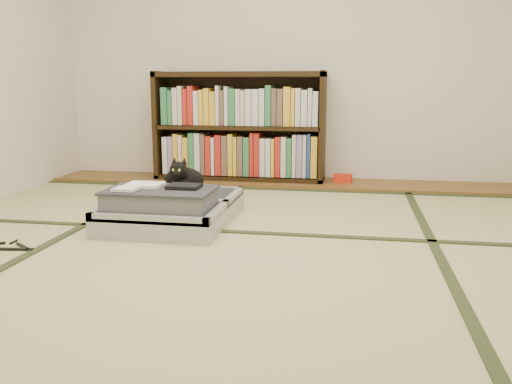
# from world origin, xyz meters

# --- Properties ---
(floor) EXTENTS (4.50, 4.50, 0.00)m
(floor) POSITION_xyz_m (0.00, 0.00, 0.00)
(floor) COLOR tan
(floor) RESTS_ON ground
(wood_strip) EXTENTS (4.00, 0.50, 0.02)m
(wood_strip) POSITION_xyz_m (0.00, 2.00, 0.01)
(wood_strip) COLOR brown
(wood_strip) RESTS_ON ground
(red_item) EXTENTS (0.16, 0.11, 0.07)m
(red_item) POSITION_xyz_m (0.49, 2.03, 0.06)
(red_item) COLOR red
(red_item) RESTS_ON wood_strip
(tatami_borders) EXTENTS (4.00, 4.50, 0.01)m
(tatami_borders) POSITION_xyz_m (0.00, 0.49, 0.00)
(tatami_borders) COLOR #2D381E
(tatami_borders) RESTS_ON ground
(bookcase) EXTENTS (1.46, 0.33, 0.94)m
(bookcase) POSITION_xyz_m (-0.40, 2.07, 0.45)
(bookcase) COLOR black
(bookcase) RESTS_ON wood_strip
(suitcase) EXTENTS (0.69, 0.92, 0.27)m
(suitcase) POSITION_xyz_m (-0.50, 0.53, 0.10)
(suitcase) COLOR #ADAEB2
(suitcase) RESTS_ON floor
(cat) EXTENTS (0.31, 0.31, 0.25)m
(cat) POSITION_xyz_m (-0.52, 0.82, 0.22)
(cat) COLOR black
(cat) RESTS_ON suitcase
(cable_coil) EXTENTS (0.10, 0.10, 0.02)m
(cable_coil) POSITION_xyz_m (-0.34, 0.86, 0.14)
(cable_coil) COLOR white
(cable_coil) RESTS_ON suitcase
(hanger) EXTENTS (0.37, 0.19, 0.01)m
(hanger) POSITION_xyz_m (-1.19, -0.11, 0.01)
(hanger) COLOR black
(hanger) RESTS_ON floor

